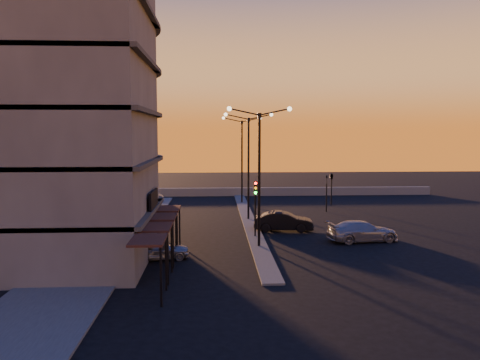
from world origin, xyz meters
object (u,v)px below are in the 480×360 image
Objects in this scene: car_wagon at (363,231)px; car_sedan at (284,221)px; traffic_light_main at (255,199)px; car_hatchback at (158,249)px; streetlamp_mid at (248,158)px.

car_sedan is at bearing 45.62° from car_wagon.
car_wagon is (7.61, -1.43, -2.15)m from traffic_light_main.
car_hatchback is at bearing -139.52° from traffic_light_main.
traffic_light_main is 1.10× the size of car_hatchback.
car_hatchback is 0.83× the size of car_sedan.
traffic_light_main is 8.83m from car_hatchback.
streetlamp_mid is 2.24× the size of traffic_light_main.
car_sedan is (2.46, -4.74, -4.82)m from streetlamp_mid.
traffic_light_main is 0.83× the size of car_wagon.
streetlamp_mid is at bearing 34.10° from car_sedan.
car_sedan is 0.92× the size of car_wagon.
car_hatchback is 14.70m from car_wagon.
car_sedan reaches higher than car_wagon.
traffic_light_main reaches higher than car_hatchback.
car_sedan is at bearing -62.60° from streetlamp_mid.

